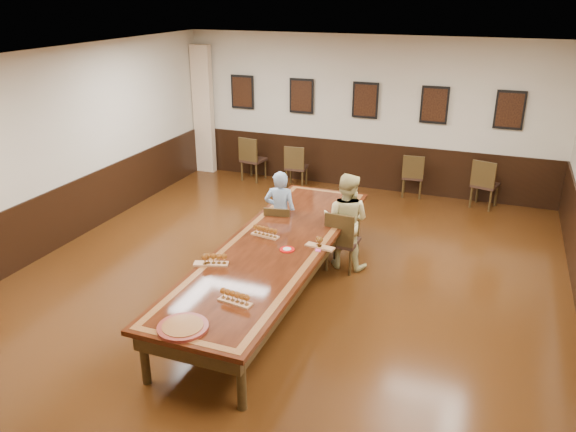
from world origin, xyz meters
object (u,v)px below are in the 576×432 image
at_px(chair_man, 279,230).
at_px(conference_table, 275,255).
at_px(spare_chair_d, 485,183).
at_px(spare_chair_a, 253,158).
at_px(carved_platter, 183,327).
at_px(person_man, 280,213).
at_px(person_woman, 346,221).
at_px(chair_woman, 343,240).
at_px(spare_chair_c, 413,175).
at_px(spare_chair_b, 297,166).

height_order(chair_man, conference_table, chair_man).
height_order(spare_chair_d, conference_table, spare_chair_d).
height_order(spare_chair_a, carved_platter, spare_chair_a).
bearing_deg(person_man, chair_man, 90.00).
relative_size(person_man, conference_table, 0.28).
relative_size(spare_chair_a, person_woman, 0.67).
bearing_deg(spare_chair_d, spare_chair_a, 15.54).
bearing_deg(chair_man, person_man, -90.00).
bearing_deg(chair_woman, person_man, -6.64).
height_order(conference_table, carved_platter, carved_platter).
distance_m(spare_chair_c, conference_table, 4.94).
height_order(spare_chair_c, conference_table, spare_chair_c).
height_order(spare_chair_a, spare_chair_d, spare_chair_a).
xyz_separation_m(chair_man, conference_table, (0.42, -1.18, 0.17)).
relative_size(spare_chair_c, person_woman, 0.60).
relative_size(spare_chair_a, spare_chair_b, 1.07).
bearing_deg(carved_platter, chair_woman, 76.72).
height_order(spare_chair_c, person_man, person_man).
bearing_deg(carved_platter, person_woman, 77.04).
bearing_deg(spare_chair_d, conference_table, 76.11).
height_order(spare_chair_d, carved_platter, spare_chair_d).
bearing_deg(chair_man, spare_chair_a, -70.12).
xyz_separation_m(person_man, conference_table, (0.43, -1.27, -0.09)).
height_order(spare_chair_b, spare_chair_c, spare_chair_b).
height_order(chair_man, carved_platter, chair_man).
relative_size(person_woman, conference_table, 0.30).
bearing_deg(chair_man, spare_chair_c, -123.40).
distance_m(spare_chair_b, person_woman, 3.89).
bearing_deg(spare_chair_d, chair_man, 64.36).
height_order(person_man, conference_table, person_man).
distance_m(spare_chair_a, spare_chair_d, 4.97).
bearing_deg(spare_chair_d, spare_chair_c, 9.10).
relative_size(chair_man, spare_chair_a, 0.87).
bearing_deg(conference_table, spare_chair_c, 76.86).
height_order(chair_woman, carved_platter, chair_woman).
bearing_deg(chair_man, carved_platter, 84.55).
bearing_deg(person_man, carved_platter, 84.69).
bearing_deg(spare_chair_a, chair_man, 128.63).
xyz_separation_m(spare_chair_b, carved_platter, (1.23, -6.75, 0.30)).
relative_size(spare_chair_c, conference_table, 0.18).
height_order(chair_woman, spare_chair_d, spare_chair_d).
relative_size(spare_chair_a, spare_chair_d, 1.02).
bearing_deg(spare_chair_d, person_woman, 76.31).
bearing_deg(spare_chair_c, chair_man, 62.37).
relative_size(chair_woman, spare_chair_a, 0.96).
bearing_deg(spare_chair_a, conference_table, 126.01).
distance_m(chair_woman, spare_chair_a, 4.66).
height_order(spare_chair_a, person_woman, person_woman).
bearing_deg(spare_chair_b, spare_chair_d, 176.89).
distance_m(spare_chair_a, carved_platter, 7.22).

